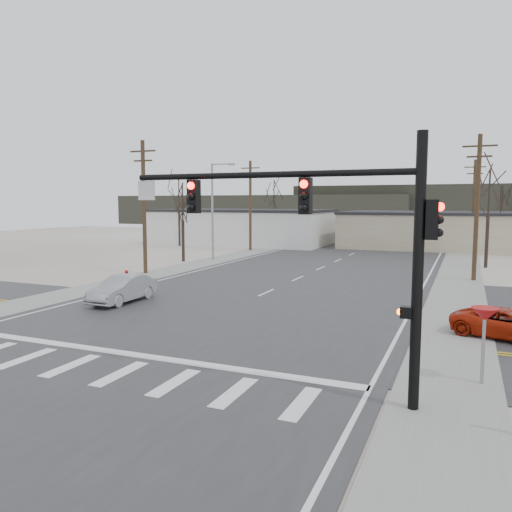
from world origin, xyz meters
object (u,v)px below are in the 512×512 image
Objects in this scene: car_far_a at (371,239)px; sedan_crossing at (123,289)px; car_far_b at (354,230)px; car_parked_red at (508,324)px; fire_hydrant at (127,276)px; traffic_signal_mast at (344,231)px.

sedan_crossing is at bearing 102.03° from car_far_a.
car_parked_red is (18.88, -60.58, -0.15)m from car_far_b.
car_far_b is at bearing 85.96° from fire_hydrant.
car_far_a is (5.70, 43.10, -0.03)m from sedan_crossing.
car_far_b is at bearing 101.61° from traffic_signal_mast.
car_far_a is at bearing -61.64° from car_far_b.
car_far_b is (-14.21, 69.15, -3.91)m from traffic_signal_mast.
car_far_b reaches higher than car_parked_red.
car_parked_red is (4.67, 8.57, -4.05)m from traffic_signal_mast.
car_far_b is at bearing -51.82° from car_far_a.
traffic_signal_mast is at bearing -38.13° from fire_hydrant.
traffic_signal_mast is at bearing -31.56° from sedan_crossing.
traffic_signal_mast is 70.70m from car_far_b.
sedan_crossing reaches higher than car_far_a.
fire_hydrant is 0.21× the size of car_far_b.
car_far_a is at bearing 82.22° from sedan_crossing.
fire_hydrant is 23.45m from car_parked_red.
fire_hydrant is at bearing 94.90° from car_far_a.
sedan_crossing reaches higher than fire_hydrant.
traffic_signal_mast reaches higher than sedan_crossing.
traffic_signal_mast is 23.39m from fire_hydrant.
sedan_crossing is at bearing -54.26° from fire_hydrant.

